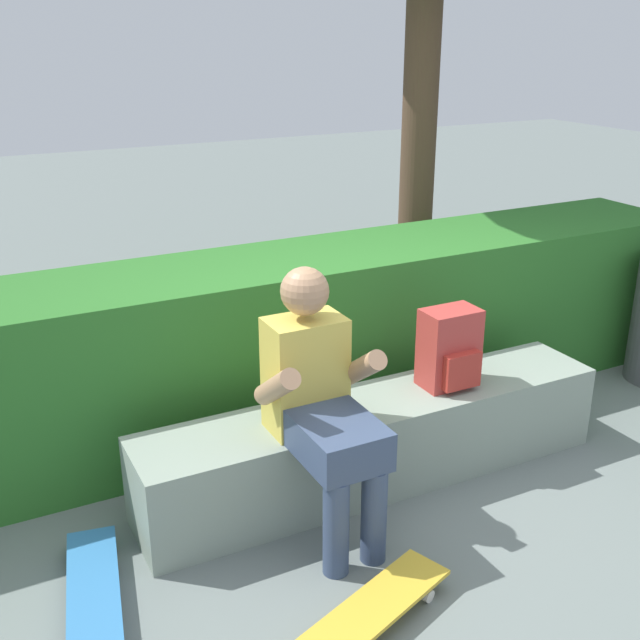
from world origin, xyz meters
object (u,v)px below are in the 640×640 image
(backpack_on_bench, at_px, (450,349))
(skateboard_beside_bench, at_px, (94,593))
(person_skater, at_px, (320,399))
(skateboard_near_person, at_px, (368,614))
(bench_main, at_px, (377,440))

(backpack_on_bench, bearing_deg, skateboard_beside_bench, -171.41)
(person_skater, distance_m, skateboard_near_person, 0.88)
(skateboard_beside_bench, bearing_deg, skateboard_near_person, -33.23)
(skateboard_near_person, distance_m, skateboard_beside_bench, 1.07)
(person_skater, relative_size, skateboard_near_person, 1.45)
(skateboard_beside_bench, bearing_deg, person_skater, 4.41)
(bench_main, relative_size, skateboard_beside_bench, 2.93)
(skateboard_near_person, height_order, backpack_on_bench, backpack_on_bench)
(skateboard_near_person, xyz_separation_m, backpack_on_bench, (0.97, 0.87, 0.56))
(person_skater, height_order, skateboard_beside_bench, person_skater)
(person_skater, relative_size, skateboard_beside_bench, 1.45)
(bench_main, relative_size, person_skater, 2.02)
(skateboard_beside_bench, xyz_separation_m, backpack_on_bench, (1.86, 0.28, 0.56))
(skateboard_near_person, relative_size, skateboard_beside_bench, 1.00)
(person_skater, height_order, skateboard_near_person, person_skater)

